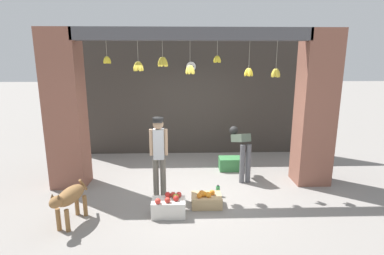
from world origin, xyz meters
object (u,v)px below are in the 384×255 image
produce_box_green (230,164)px  wall_clock (191,66)px  fruit_crate_oranges (206,200)px  water_bottle (218,191)px  shopkeeper (159,152)px  fruit_crate_apples (169,207)px  dog (69,198)px  worker_stooping (241,147)px

produce_box_green → wall_clock: (-0.90, 1.34, 2.27)m
fruit_crate_oranges → water_bottle: size_ratio=2.45×
produce_box_green → water_bottle: size_ratio=2.36×
wall_clock → shopkeeper: bearing=-104.3°
fruit_crate_oranges → wall_clock: 3.90m
shopkeeper → water_bottle: bearing=177.0°
fruit_crate_oranges → produce_box_green: (0.71, 1.82, 0.03)m
fruit_crate_apples → water_bottle: (0.92, 0.71, -0.06)m
fruit_crate_apples → water_bottle: fruit_crate_apples is taller
fruit_crate_oranges → produce_box_green: size_ratio=1.04×
fruit_crate_apples → produce_box_green: bearing=57.0°
shopkeeper → fruit_crate_apples: bearing=104.5°
water_bottle → produce_box_green: bearing=72.2°
fruit_crate_apples → fruit_crate_oranges: bearing=24.7°
water_bottle → fruit_crate_oranges: bearing=-122.5°
dog → water_bottle: (2.49, 0.94, -0.35)m
shopkeeper → wall_clock: wall_clock is taller
wall_clock → fruit_crate_apples: bearing=-97.9°
dog → produce_box_green: 3.78m
worker_stooping → fruit_crate_oranges: bearing=-136.9°
worker_stooping → wall_clock: 2.72m
dog → fruit_crate_oranges: size_ratio=1.74×
wall_clock → fruit_crate_oranges: bearing=-86.6°
dog → fruit_crate_apples: 1.61m
fruit_crate_oranges → wall_clock: size_ratio=2.01×
worker_stooping → fruit_crate_apples: size_ratio=1.92×
fruit_crate_apples → worker_stooping: bearing=46.2°
dog → shopkeeper: 1.74m
dog → water_bottle: dog is taller
worker_stooping → fruit_crate_oranges: worker_stooping is taller
wall_clock → produce_box_green: bearing=-56.1°
dog → fruit_crate_oranges: (2.23, 0.54, -0.33)m
shopkeeper → wall_clock: size_ratio=5.83×
worker_stooping → water_bottle: bearing=-137.5°
dog → water_bottle: 2.69m
water_bottle → shopkeeper: bearing=178.1°
dog → produce_box_green: size_ratio=1.80×
fruit_crate_oranges → produce_box_green: 1.95m
shopkeeper → fruit_crate_oranges: 1.25m
shopkeeper → water_bottle: size_ratio=7.09×
shopkeeper → dog: bearing=34.8°
water_bottle → wall_clock: 3.62m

